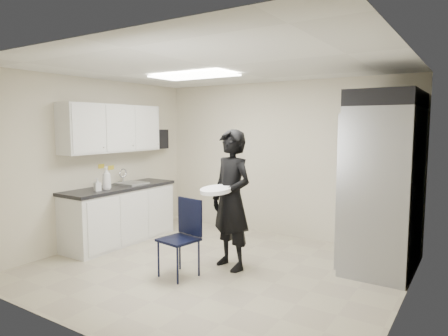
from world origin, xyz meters
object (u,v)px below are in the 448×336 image
Objects in this scene: lower_counter at (120,216)px; folding_chair at (178,240)px; man_tuxedo at (231,200)px; commercial_fridge at (384,189)px.

lower_counter is 2.03× the size of folding_chair.
folding_chair is at bearing -102.79° from man_tuxedo.
lower_counter is 1.04× the size of man_tuxedo.
folding_chair is 0.51× the size of man_tuxedo.
commercial_fridge is at bearing 49.03° from folding_chair.
folding_chair reaches higher than lower_counter.
man_tuxedo is at bearing 67.48° from folding_chair.
man_tuxedo is at bearing -146.61° from commercial_fridge.
commercial_fridge is 1.15× the size of man_tuxedo.
man_tuxedo is (0.38, 0.62, 0.44)m from folding_chair.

